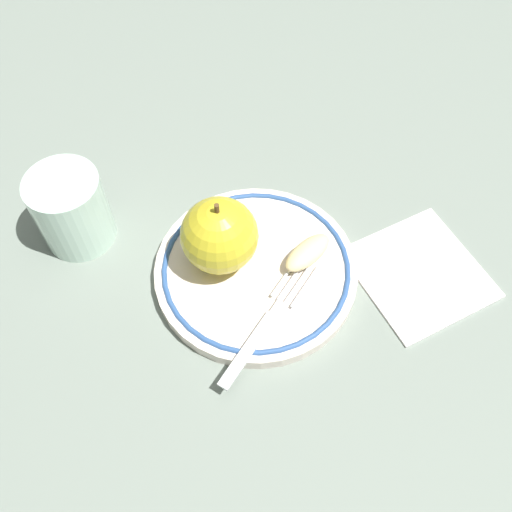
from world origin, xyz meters
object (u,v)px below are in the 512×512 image
apple_slice_front (308,253)px  napkin_folded (420,272)px  plate (256,270)px  fork (266,324)px  drinking_glass (72,210)px  apple_red_whole (219,235)px

apple_slice_front → napkin_folded: (0.04, 0.12, -0.03)m
plate → fork: 0.07m
plate → fork: bearing=-5.4°
drinking_glass → napkin_folded: 0.39m
plate → apple_slice_front: bearing=87.3°
apple_slice_front → drinking_glass: (-0.10, -0.24, 0.02)m
plate → drinking_glass: drinking_glass is taller
drinking_glass → apple_slice_front: bearing=66.5°
plate → fork: fork is taller
apple_red_whole → drinking_glass: (-0.08, -0.15, -0.01)m
plate → fork: (0.07, -0.01, 0.01)m
fork → napkin_folded: size_ratio=1.00×
apple_slice_front → fork: (0.07, -0.06, -0.01)m
apple_red_whole → apple_slice_front: apple_red_whole is taller
fork → napkin_folded: fork is taller
apple_slice_front → drinking_glass: 0.26m
plate → apple_red_whole: bearing=-121.0°
apple_red_whole → fork: size_ratio=0.68×
apple_slice_front → napkin_folded: size_ratio=0.46×
plate → apple_slice_front: size_ratio=3.56×
plate → drinking_glass: size_ratio=2.42×
plate → fork: size_ratio=1.65×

